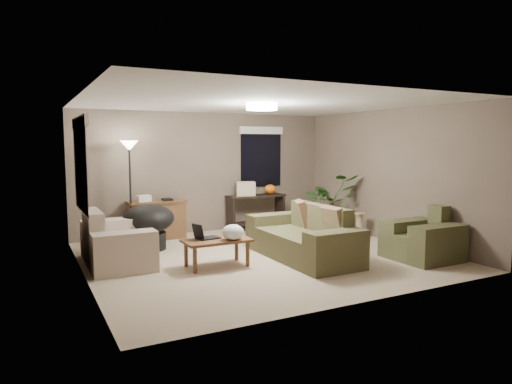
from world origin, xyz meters
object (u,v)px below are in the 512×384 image
main_sofa (304,240)px  houseplant (329,210)px  loveseat (115,245)px  floor_lamp (130,158)px  coffee_table (217,243)px  desk (157,220)px  cat_scratching_post (359,227)px  armchair (423,241)px  papasan_chair (148,223)px  console_table (256,209)px

main_sofa → houseplant: bearing=43.3°
main_sofa → houseplant: houseplant is taller
loveseat → floor_lamp: (0.55, 1.36, 1.30)m
loveseat → coffee_table: (1.35, -0.87, 0.06)m
desk → houseplant: size_ratio=0.89×
desk → floor_lamp: 1.34m
main_sofa → coffee_table: size_ratio=2.20×
coffee_table → desk: size_ratio=0.91×
coffee_table → cat_scratching_post: size_ratio=2.00×
coffee_table → armchair: bearing=-19.4°
main_sofa → papasan_chair: main_sofa is taller
loveseat → cat_scratching_post: loveseat is taller
main_sofa → floor_lamp: (-2.27, 2.37, 1.30)m
loveseat → houseplant: bearing=6.5°
floor_lamp → houseplant: 4.12m
desk → console_table: size_ratio=0.85×
coffee_table → floor_lamp: (-0.80, 2.23, 1.24)m
papasan_chair → main_sofa: bearing=-39.6°
loveseat → houseplant: 4.45m
papasan_chair → loveseat: bearing=-134.2°
loveseat → main_sofa: bearing=-19.7°
papasan_chair → houseplant: size_ratio=0.77×
main_sofa → papasan_chair: bearing=140.4°
coffee_table → desk: (-0.27, 2.42, 0.02)m
houseplant → main_sofa: bearing=-136.7°
console_table → cat_scratching_post: 2.26m
armchair → floor_lamp: 5.30m
loveseat → houseplant: (4.42, 0.50, 0.19)m
armchair → cat_scratching_post: armchair is taller
armchair → desk: (-3.39, 3.52, 0.08)m
armchair → floor_lamp: floor_lamp is taller
main_sofa → loveseat: size_ratio=1.37×
coffee_table → desk: desk is taller
armchair → papasan_chair: 4.63m
papasan_chair → floor_lamp: floor_lamp is taller
coffee_table → houseplant: (3.08, 1.37, 0.12)m
armchair → cat_scratching_post: size_ratio=2.00×
floor_lamp → desk: bearing=19.8°
desk → console_table: 2.19m
loveseat → console_table: size_ratio=1.23×
loveseat → houseplant: houseplant is taller
armchair → console_table: bearing=108.7°
console_table → houseplant: bearing=-43.0°
loveseat → desk: (1.08, 1.55, 0.08)m
houseplant → loveseat: bearing=-173.5°
console_table → papasan_chair: (-2.56, -0.85, 0.03)m
desk → coffee_table: bearing=-83.7°
loveseat → cat_scratching_post: (4.65, -0.19, -0.08)m
console_table → cat_scratching_post: bearing=-51.9°
houseplant → cat_scratching_post: 0.78m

